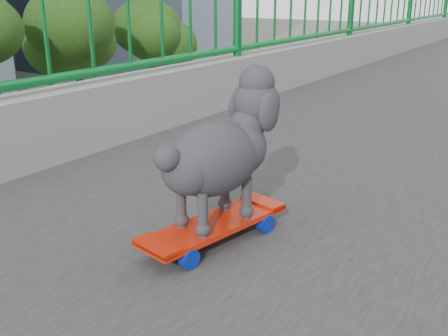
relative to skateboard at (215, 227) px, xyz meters
name	(u,v)px	position (x,y,z in m)	size (l,w,h in m)	color
skateboard	(215,227)	(0.00, 0.00, 0.00)	(0.23, 0.51, 0.07)	red
poodle	(221,150)	(0.00, 0.03, 0.23)	(0.26, 0.48, 0.40)	#2F2C31
car_0	(299,221)	(-5.67, 12.72, -6.30)	(1.77, 4.40, 1.50)	#9C9DA2
car_1	(146,242)	(-8.87, 9.11, -6.39)	(1.39, 3.98, 1.31)	black
car_2	(160,178)	(-12.07, 13.47, -6.35)	(2.33, 5.06, 1.40)	red
car_4	(45,152)	(-18.47, 13.04, -6.29)	(1.80, 4.48, 1.53)	black
car_5	(328,200)	(-5.67, 15.02, -6.36)	(1.45, 4.17, 1.37)	red
car_6	(257,177)	(-8.87, 15.58, -6.32)	(2.41, 5.23, 1.45)	white
car_7	(60,219)	(-12.07, 8.58, -6.27)	(2.18, 5.36, 1.55)	red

